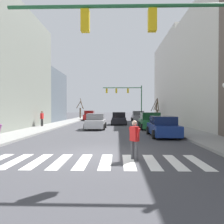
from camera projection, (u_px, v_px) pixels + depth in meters
The scene contains 15 objects.
ground_plane at pixel (98, 155), 9.91m from camera, with size 240.00×240.00×0.00m, color #424247.
building_row_right at pixel (210, 72), 24.46m from camera, with size 6.00×40.36×13.41m.
crosswalk_stripes at pixel (94, 161), 8.61m from camera, with size 8.55×2.60×0.01m.
traffic_signal_near at pixel (163, 39), 8.31m from camera, with size 8.66×0.28×6.41m.
traffic_signal_far at pixel (127, 94), 39.72m from camera, with size 7.12×0.28×6.36m.
car_parked_right_near at pixel (163, 127), 16.50m from camera, with size 2.06×4.61×1.53m.
car_driving_away_lane at pixel (89, 116), 40.53m from camera, with size 2.02×4.27×1.78m.
car_parked_left_mid at pixel (96, 122), 22.67m from camera, with size 2.08×4.14×1.60m.
car_parked_right_far at pixel (119, 119), 29.19m from camera, with size 2.04×4.26×1.66m.
car_driving_toward_lane at pixel (150, 121), 22.63m from camera, with size 2.19×4.32×1.72m.
car_parked_left_far at pixel (138, 117), 36.26m from camera, with size 2.15×4.44×1.74m.
pedestrian_near_right_corner at pixel (134, 136), 8.91m from camera, with size 0.47×0.61×1.61m.
pedestrian_waiting_at_curb at pixel (42, 117), 24.62m from camera, with size 0.27×0.74×1.72m.
street_tree_right_near at pixel (157, 110), 35.26m from camera, with size 1.06×2.44×3.68m.
street_tree_left_far at pixel (80, 110), 46.01m from camera, with size 1.69×1.39×4.23m.
Camera 1 is at (0.92, -9.87, 2.07)m, focal length 35.00 mm.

